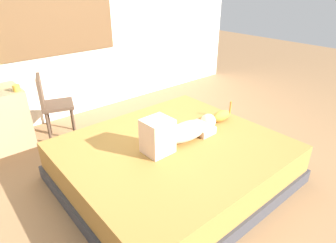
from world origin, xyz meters
TOP-DOWN VIEW (x-y plane):
  - ground_plane at (0.00, 0.00)m, footprint 16.00×16.00m
  - back_wall_with_window at (-0.01, 2.21)m, footprint 6.40×0.14m
  - bed at (-0.04, -0.09)m, footprint 2.13×1.90m
  - person_lying at (0.04, -0.09)m, footprint 0.94×0.29m
  - cat at (0.71, -0.05)m, footprint 0.36×0.12m
  - cup at (-0.98, 1.61)m, footprint 0.08×0.08m
  - chair_by_desk at (-0.63, 1.60)m, footprint 0.48×0.48m

SIDE VIEW (x-z plane):
  - ground_plane at x=0.00m, z-range 0.00..0.00m
  - bed at x=-0.04m, z-range 0.00..0.43m
  - cat at x=0.71m, z-range 0.39..0.60m
  - chair_by_desk at x=-0.63m, z-range 0.08..0.94m
  - person_lying at x=0.04m, z-range 0.37..0.71m
  - cup at x=-0.98m, z-range 0.74..0.82m
  - back_wall_with_window at x=-0.01m, z-range 0.01..2.91m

